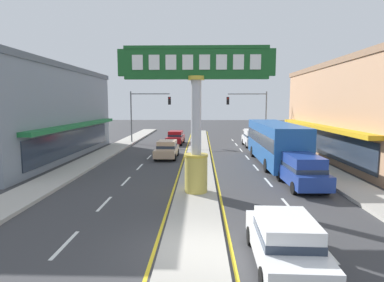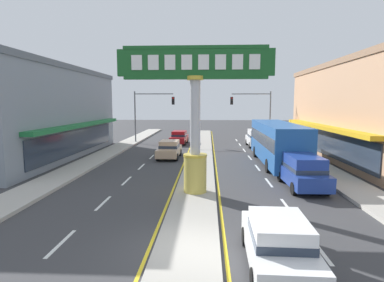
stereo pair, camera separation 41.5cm
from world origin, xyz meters
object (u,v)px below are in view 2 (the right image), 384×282
Objects in this scene: bus_far_right_lane at (277,141)px; suv_near_left_lane at (303,171)px; traffic_light_right_side at (255,108)px; sedan_kerb_right at (179,137)px; sedan_mid_left_lane at (169,149)px; traffic_light_left_side at (149,108)px; sedan_far_left_oncoming at (278,242)px; storefront_left at (28,112)px; district_sign at (195,114)px; suv_near_right_lane at (256,138)px.

bus_far_right_lane is 2.42× the size of suv_near_left_lane.
sedan_kerb_right is (-9.06, -1.32, -3.46)m from traffic_light_right_side.
sedan_mid_left_lane is 0.99× the size of sedan_kerb_right.
traffic_light_left_side and traffic_light_right_side have the same top height.
bus_far_right_lane is 16.15m from sedan_far_left_oncoming.
storefront_left is 4.73× the size of sedan_kerb_right.
district_sign is 1.82× the size of sedan_kerb_right.
storefront_left is 4.77× the size of sedan_far_left_oncoming.
traffic_light_right_side is at bearing 83.01° from sedan_far_left_oncoming.
traffic_light_right_side is 9.79m from sedan_kerb_right.
district_sign reaches higher than suv_near_right_lane.
traffic_light_left_side is 30.04m from sedan_far_left_oncoming.
storefront_left is at bearing 156.50° from suv_near_left_lane.
bus_far_right_lane is at bearing -91.21° from traffic_light_right_side.
district_sign is 22.02m from traffic_light_left_side.
traffic_light_left_side reaches higher than suv_near_left_lane.
district_sign is 1.28× the size of traffic_light_left_side.
traffic_light_left_side is 0.55× the size of bus_far_right_lane.
sedan_mid_left_lane is at bearing -139.07° from suv_near_right_lane.
traffic_light_right_side is 1.43× the size of sedan_far_left_oncoming.
traffic_light_right_side reaches higher than suv_near_right_lane.
suv_near_left_lane is 1.06× the size of sedan_kerb_right.
traffic_light_left_side is at bearing 49.17° from storefront_left.
storefront_left is 4.77× the size of sedan_mid_left_lane.
sedan_far_left_oncoming is (5.47, -18.39, 0.00)m from sedan_mid_left_lane.
traffic_light_right_side is 13.68m from bus_far_right_lane.
suv_near_right_lane is at bearing 90.01° from suv_near_left_lane.
traffic_light_left_side is 12.67m from traffic_light_right_side.
suv_near_right_lane is 11.62m from sedan_mid_left_lane.
suv_near_right_lane is 17.15m from suv_near_left_lane.
sedan_far_left_oncoming is at bearing -97.24° from suv_near_right_lane.
suv_near_right_lane is at bearing 82.76° from sedan_far_left_oncoming.
traffic_light_left_side is at bearing 106.69° from district_sign.
sedan_kerb_right is (0.00, 9.53, 0.00)m from sedan_mid_left_lane.
suv_near_right_lane is (6.04, 18.66, -3.27)m from district_sign.
storefront_left is 3.34× the size of traffic_light_right_side.
bus_far_right_lane is at bearing -45.68° from traffic_light_left_side.
traffic_light_left_side is at bearing 109.66° from sedan_mid_left_lane.
sedan_far_left_oncoming is at bearing -78.91° from sedan_kerb_right.
bus_far_right_lane is 9.22m from sedan_mid_left_lane.
storefront_left is 12.92m from sedan_mid_left_lane.
storefront_left reaches higher than sedan_mid_left_lane.
sedan_mid_left_lane is at bearing 132.61° from suv_near_left_lane.
storefront_left reaches higher than suv_near_left_lane.
sedan_mid_left_lane is (-8.78, -7.61, -0.20)m from suv_near_right_lane.
traffic_light_left_side reaches higher than sedan_kerb_right.
sedan_mid_left_lane is (3.59, -10.04, -3.46)m from traffic_light_left_side.
district_sign is at bearing -76.09° from sedan_mid_left_lane.
sedan_mid_left_lane is at bearing -129.88° from traffic_light_right_side.
bus_far_right_lane is 2.56× the size of sedan_kerb_right.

